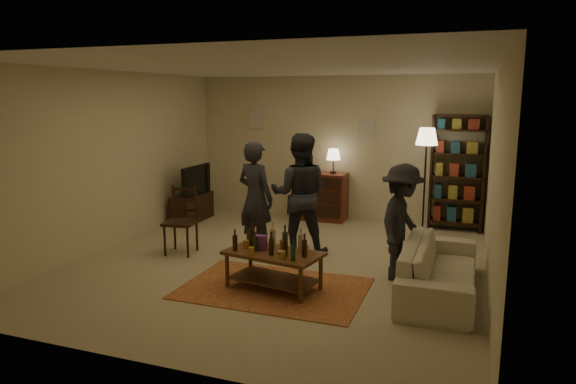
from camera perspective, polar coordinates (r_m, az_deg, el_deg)
The scene contains 13 objects.
floor at distance 7.31m, azimuth -1.05°, elevation -7.86°, with size 6.00×6.00×0.00m, color #C6B793.
room_shell at distance 9.98m, azimuth 1.60°, elevation 7.67°, with size 6.00×6.00×6.00m.
rug at distance 6.37m, azimuth -1.60°, elevation -10.63°, with size 2.20×1.50×0.01m, color maroon.
coffee_table at distance 6.24m, azimuth -1.65°, elevation -7.13°, with size 1.24×0.82×0.81m.
dining_chair at distance 7.82m, azimuth -11.70°, elevation -2.78°, with size 0.50×0.50×1.02m.
tv_stand at distance 9.83m, azimuth -10.65°, elevation -0.95°, with size 0.40×1.00×1.06m.
dresser at distance 9.75m, azimuth 3.61°, elevation -0.34°, with size 1.00×0.50×1.36m.
bookshelf at distance 9.35m, azimuth 18.27°, elevation 2.15°, with size 0.90×0.34×2.02m.
floor_lamp at distance 8.76m, azimuth 15.14°, elevation 5.15°, with size 0.36×0.36×1.81m.
sofa at distance 6.40m, azimuth 16.48°, elevation -8.14°, with size 2.08×0.81×0.61m, color beige.
person_left at distance 7.58m, azimuth -3.64°, elevation -0.66°, with size 0.61×0.40×1.68m, color #24242B.
person_right at distance 7.54m, azimuth 1.29°, elevation -0.25°, with size 0.87×0.68×1.79m, color #26272E.
person_by_sofa at distance 6.62m, azimuth 12.54°, elevation -3.34°, with size 0.96×0.55×1.49m, color #222229.
Camera 1 is at (2.50, -6.48, 2.30)m, focal length 32.00 mm.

